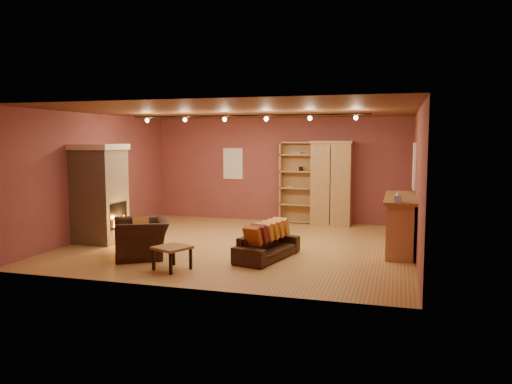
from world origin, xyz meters
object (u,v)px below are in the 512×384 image
(armchair, at_px, (141,232))
(coffee_table, at_px, (172,250))
(bar_counter, at_px, (400,223))
(fireplace, at_px, (100,193))
(bookcase, at_px, (297,182))
(loveseat, at_px, (267,240))
(armoire, at_px, (332,183))

(armchair, xyz_separation_m, coffee_table, (0.97, -0.70, -0.14))
(bar_counter, height_order, armchair, bar_counter)
(bar_counter, xyz_separation_m, armchair, (-4.70, -1.95, -0.07))
(fireplace, bearing_deg, armchair, -33.40)
(bookcase, bearing_deg, bar_counter, -46.40)
(bar_counter, xyz_separation_m, coffee_table, (-3.73, -2.65, -0.21))
(bar_counter, relative_size, armchair, 1.74)
(bar_counter, bearing_deg, fireplace, -171.46)
(loveseat, relative_size, coffee_table, 2.36)
(bookcase, height_order, bar_counter, bookcase)
(bookcase, relative_size, loveseat, 1.30)
(bookcase, bearing_deg, coffee_table, -101.05)
(coffee_table, bearing_deg, loveseat, 42.15)
(loveseat, distance_m, armchair, 2.40)
(bookcase, xyz_separation_m, armoire, (0.95, -0.16, -0.00))
(fireplace, distance_m, coffee_table, 3.12)
(armchair, bearing_deg, bar_counter, 80.51)
(fireplace, height_order, armoire, armoire)
(fireplace, height_order, armchair, fireplace)
(fireplace, xyz_separation_m, bookcase, (3.58, 3.74, 0.04))
(fireplace, xyz_separation_m, bar_counter, (6.24, 0.94, -0.51))
(bar_counter, bearing_deg, armchair, -157.47)
(armoire, relative_size, bar_counter, 0.96)
(fireplace, bearing_deg, loveseat, -7.14)
(fireplace, xyz_separation_m, coffee_table, (2.51, -1.71, -0.72))
(armchair, relative_size, coffee_table, 1.86)
(armoire, bearing_deg, loveseat, -99.12)
(armchair, bearing_deg, fireplace, -155.41)
(armoire, height_order, coffee_table, armoire)
(fireplace, bearing_deg, armoire, 38.31)
(bookcase, bearing_deg, armchair, -113.24)
(bookcase, height_order, loveseat, bookcase)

